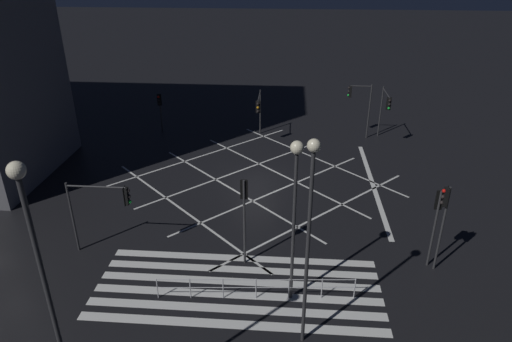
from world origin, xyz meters
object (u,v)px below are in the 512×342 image
(traffic_light_sw_main, at_px, (102,202))
(traffic_light_median_south, at_px, (244,205))
(traffic_light_se_main, at_px, (443,212))
(traffic_light_ne_main, at_px, (359,99))
(street_lamp_west, at_px, (295,189))
(traffic_light_se_cross, at_px, (437,213))
(traffic_light_median_north, at_px, (259,107))
(street_lamp_east, at_px, (45,284))
(street_lamp_far, at_px, (310,218))
(traffic_light_ne_cross, at_px, (385,105))
(traffic_light_nw_cross, at_px, (160,105))

(traffic_light_sw_main, xyz_separation_m, traffic_light_median_south, (6.97, -0.31, 0.35))
(traffic_light_sw_main, height_order, traffic_light_se_main, traffic_light_se_main)
(traffic_light_ne_main, height_order, street_lamp_west, street_lamp_west)
(traffic_light_sw_main, height_order, traffic_light_se_cross, traffic_light_se_cross)
(traffic_light_se_cross, height_order, street_lamp_west, street_lamp_west)
(traffic_light_median_north, distance_m, traffic_light_sw_main, 17.06)
(street_lamp_east, bearing_deg, traffic_light_median_north, 81.67)
(street_lamp_far, bearing_deg, traffic_light_ne_cross, 72.73)
(traffic_light_median_south, bearing_deg, traffic_light_se_cross, -86.98)
(traffic_light_median_south, relative_size, street_lamp_east, 0.47)
(traffic_light_median_south, xyz_separation_m, traffic_light_ne_main, (7.44, 17.28, 0.00))
(traffic_light_sw_main, bearing_deg, street_lamp_far, -28.08)
(traffic_light_sw_main, relative_size, traffic_light_median_south, 0.85)
(street_lamp_west, bearing_deg, traffic_light_se_main, 20.55)
(traffic_light_se_main, relative_size, street_lamp_east, 0.46)
(traffic_light_median_north, xyz_separation_m, street_lamp_far, (3.21, -20.96, 2.89))
(traffic_light_median_south, distance_m, traffic_light_nw_cross, 19.38)
(street_lamp_east, bearing_deg, traffic_light_median_south, 66.10)
(traffic_light_median_north, relative_size, street_lamp_far, 0.44)
(traffic_light_sw_main, distance_m, street_lamp_west, 9.99)
(traffic_light_median_north, height_order, traffic_light_median_south, traffic_light_median_south)
(traffic_light_median_north, bearing_deg, traffic_light_nw_cross, -98.07)
(traffic_light_ne_main, relative_size, traffic_light_nw_cross, 1.34)
(traffic_light_nw_cross, bearing_deg, traffic_light_se_cross, 46.53)
(traffic_light_se_cross, height_order, traffic_light_nw_cross, traffic_light_se_cross)
(traffic_light_ne_main, xyz_separation_m, street_lamp_far, (-4.68, -22.15, 2.43))
(traffic_light_sw_main, relative_size, traffic_light_se_cross, 0.94)
(traffic_light_ne_main, relative_size, street_lamp_far, 0.52)
(traffic_light_median_north, bearing_deg, traffic_light_se_main, 30.90)
(traffic_light_ne_cross, relative_size, street_lamp_west, 0.55)
(traffic_light_ne_cross, height_order, traffic_light_nw_cross, traffic_light_ne_cross)
(traffic_light_median_north, height_order, traffic_light_ne_main, traffic_light_ne_main)
(traffic_light_ne_cross, relative_size, traffic_light_ne_main, 0.93)
(traffic_light_sw_main, distance_m, street_lamp_far, 11.37)
(traffic_light_se_cross, distance_m, street_lamp_east, 16.77)
(traffic_light_ne_cross, height_order, traffic_light_se_cross, traffic_light_ne_cross)
(traffic_light_sw_main, bearing_deg, street_lamp_east, -74.13)
(traffic_light_se_cross, xyz_separation_m, street_lamp_west, (-6.66, -2.91, 2.53))
(traffic_light_ne_cross, relative_size, traffic_light_se_main, 0.93)
(traffic_light_median_south, distance_m, street_lamp_west, 4.02)
(traffic_light_median_north, bearing_deg, street_lamp_east, -8.33)
(traffic_light_median_south, xyz_separation_m, traffic_light_se_main, (9.10, 0.12, -0.05))
(traffic_light_nw_cross, bearing_deg, traffic_light_se_main, 46.20)
(traffic_light_ne_cross, bearing_deg, traffic_light_nw_cross, -92.75)
(traffic_light_nw_cross, xyz_separation_m, street_lamp_far, (11.53, -22.14, 3.28))
(street_lamp_far, bearing_deg, traffic_light_median_south, 119.52)
(traffic_light_se_main, bearing_deg, street_lamp_west, 20.55)
(traffic_light_ne_cross, bearing_deg, traffic_light_median_south, -29.76)
(traffic_light_se_main, bearing_deg, traffic_light_sw_main, -0.68)
(traffic_light_median_south, xyz_separation_m, street_lamp_far, (2.76, -4.88, 2.43))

